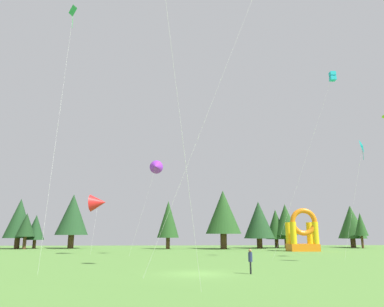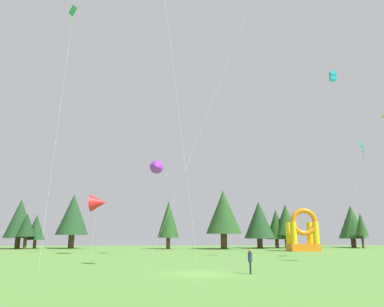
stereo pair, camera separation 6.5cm
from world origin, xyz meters
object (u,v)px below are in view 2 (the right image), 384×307
object	(u,v)px
kite_green_diamond	(74,14)
kite_cyan_box	(333,77)
kite_purple_delta	(156,167)
inflatable_red_slide	(303,235)
person_left_edge	(250,259)
kite_red_delta	(98,203)
kite_teal_diamond	(363,147)

from	to	relation	value
kite_green_diamond	kite_cyan_box	world-z (taller)	kite_green_diamond
kite_purple_delta	kite_cyan_box	world-z (taller)	kite_cyan_box
kite_purple_delta	inflatable_red_slide	distance (m)	26.93
kite_green_diamond	kite_cyan_box	xyz separation A→B (m)	(29.16, 6.39, -3.31)
kite_cyan_box	kite_purple_delta	bearing A→B (deg)	156.14
person_left_edge	kite_cyan_box	bearing A→B (deg)	142.90
kite_red_delta	kite_cyan_box	xyz separation A→B (m)	(29.50, -11.62, 14.17)
kite_green_diamond	person_left_edge	distance (m)	29.03
kite_green_diamond	kite_red_delta	distance (m)	25.11
kite_teal_diamond	kite_cyan_box	bearing A→B (deg)	-160.92
kite_cyan_box	inflatable_red_slide	distance (m)	26.89
kite_green_diamond	person_left_edge	bearing A→B (deg)	-21.55
kite_red_delta	person_left_edge	world-z (taller)	kite_red_delta
kite_teal_diamond	inflatable_red_slide	size ratio (longest dim) A/B	2.00
kite_green_diamond	kite_teal_diamond	bearing A→B (deg)	13.11
kite_green_diamond	kite_purple_delta	bearing A→B (deg)	64.08
kite_teal_diamond	inflatable_red_slide	bearing A→B (deg)	95.20
kite_green_diamond	inflatable_red_slide	world-z (taller)	kite_green_diamond
kite_purple_delta	kite_cyan_box	xyz separation A→B (m)	(21.44, -9.48, 9.39)
kite_cyan_box	kite_red_delta	bearing A→B (deg)	158.50
kite_red_delta	kite_cyan_box	size ratio (longest dim) A/B	0.38
kite_purple_delta	kite_teal_diamond	size ratio (longest dim) A/B	0.95
kite_red_delta	inflatable_red_slide	xyz separation A→B (m)	(31.36, 7.69, -4.46)
kite_teal_diamond	person_left_edge	xyz separation A→B (m)	(-16.75, -13.90, -11.82)
kite_green_diamond	kite_red_delta	size ratio (longest dim) A/B	3.08
inflatable_red_slide	kite_red_delta	bearing A→B (deg)	-166.23
kite_purple_delta	kite_cyan_box	bearing A→B (deg)	-23.86
kite_purple_delta	kite_teal_diamond	xyz separation A→B (m)	(24.96, -8.27, 1.08)
kite_teal_diamond	person_left_edge	world-z (taller)	kite_teal_diamond
kite_cyan_box	person_left_edge	world-z (taller)	kite_cyan_box
kite_red_delta	person_left_edge	size ratio (longest dim) A/B	4.77
kite_teal_diamond	person_left_edge	distance (m)	24.77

